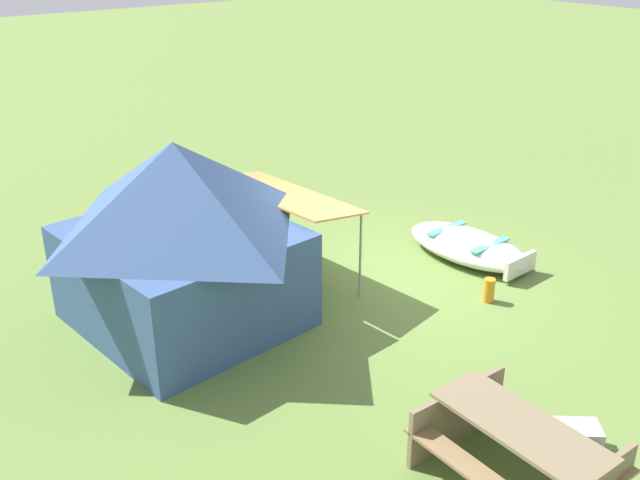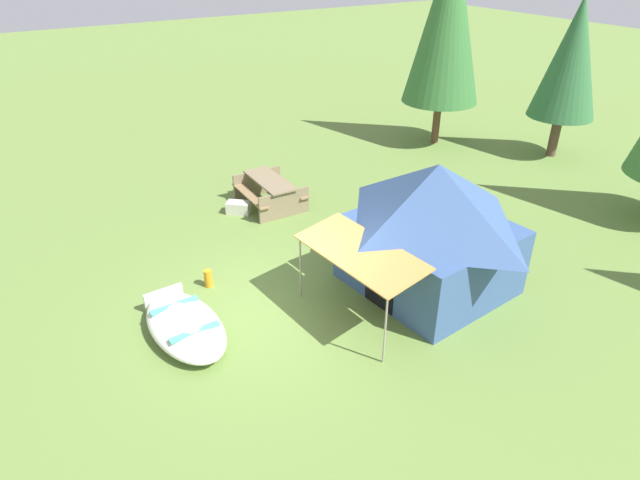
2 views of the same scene
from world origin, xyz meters
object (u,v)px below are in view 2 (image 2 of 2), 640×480
Objects in this scene: canvas_cabin_tent at (432,225)px; pine_tree_far_center at (572,58)px; beached_rowboat at (185,325)px; pine_tree_side at (448,19)px; fuel_can at (208,278)px; cooler_box at (238,208)px; picnic_table at (270,189)px.

pine_tree_far_center is (-3.51, 8.52, 1.71)m from canvas_cabin_tent.
beached_rowboat is at bearing -102.38° from canvas_cabin_tent.
pine_tree_far_center is 0.74× the size of pine_tree_side.
canvas_cabin_tent reaches higher than fuel_can.
pine_tree_far_center is (1.56, 10.46, 2.93)m from cooler_box.
pine_tree_side reaches higher than fuel_can.
beached_rowboat is at bearing -36.96° from fuel_can.
fuel_can reaches higher than cooler_box.
canvas_cabin_tent reaches higher than beached_rowboat.
fuel_can is at bearing -84.47° from pine_tree_far_center.
picnic_table is at bearing 87.29° from cooler_box.
beached_rowboat is at bearing -79.57° from pine_tree_far_center.
canvas_cabin_tent is 2.22× the size of picnic_table.
canvas_cabin_tent is (1.06, 4.81, 1.16)m from beached_rowboat.
canvas_cabin_tent is 4.66m from fuel_can.
beached_rowboat is 0.58× the size of canvas_cabin_tent.
picnic_table is 8.14m from pine_tree_side.
fuel_can is 0.08× the size of pine_tree_far_center.
canvas_cabin_tent is at bearing 11.53° from picnic_table.
pine_tree_side is (-1.42, 8.09, 3.88)m from cooler_box.
cooler_box is at bearing 144.42° from beached_rowboat.
pine_tree_far_center is at bearing 81.00° from picnic_table.
pine_tree_side is at bearing 101.56° from picnic_table.
beached_rowboat is 5.06m from canvas_cabin_tent.
fuel_can is 12.78m from pine_tree_far_center.
canvas_cabin_tent is 9.37m from pine_tree_far_center.
cooler_box is 1.59× the size of fuel_can.
picnic_table reaches higher than fuel_can.
pine_tree_side reaches higher than picnic_table.
canvas_cabin_tent is 5.20m from picnic_table.
picnic_table reaches higher than cooler_box.
beached_rowboat is at bearing -63.63° from pine_tree_side.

